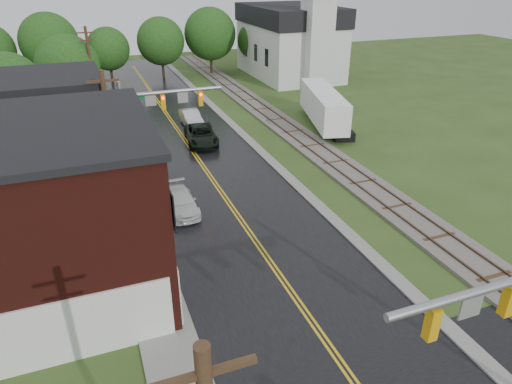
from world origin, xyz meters
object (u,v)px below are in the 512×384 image
sedan_silver (191,118)px  utility_pole_c (92,71)px  suv_dark (201,135)px  pickup_white (180,201)px  church (294,34)px  utility_pole_b (112,142)px  semi_trailer (324,106)px  tree_left_c (11,88)px  traffic_signal_far (153,110)px  tree_left_e (70,68)px

sedan_silver → utility_pole_c: bearing=142.5°
suv_dark → pickup_white: size_ratio=1.23×
church → utility_pole_c: bearing=-160.0°
church → pickup_white: bearing=-125.1°
sedan_silver → suv_dark: bearing=-94.1°
utility_pole_b → utility_pole_c: same height
utility_pole_c → semi_trailer: 23.39m
tree_left_c → semi_trailer: 28.37m
suv_dark → pickup_white: 12.43m
tree_left_c → suv_dark: tree_left_c is taller
suv_dark → sedan_silver: suv_dark is taller
church → pickup_white: size_ratio=4.43×
suv_dark → pickup_white: (-4.41, -11.62, -0.12)m
traffic_signal_far → suv_dark: (4.67, 5.40, -4.20)m
utility_pole_b → sedan_silver: utility_pole_b is taller
pickup_white → semi_trailer: 20.48m
tree_left_e → suv_dark: (10.05, -13.50, -4.04)m
church → tree_left_e: size_ratio=2.45×
tree_left_e → semi_trailer: tree_left_e is taller
church → utility_pole_c: size_ratio=2.22×
utility_pole_b → suv_dark: size_ratio=1.62×
sedan_silver → utility_pole_b: bearing=-118.4°
suv_dark → utility_pole_b: bearing=-121.2°
tree_left_e → church: bearing=15.2°
tree_left_c → suv_dark: (15.05, -7.50, -3.74)m
pickup_white → sedan_silver: bearing=74.5°
sedan_silver → traffic_signal_far: bearing=-115.5°
church → utility_pole_c: church is taller
utility_pole_b → tree_left_e: (-2.05, 23.90, 0.09)m
church → suv_dark: church is taller
tree_left_e → pickup_white: bearing=-77.3°
utility_pole_c → tree_left_c: size_ratio=1.18×
traffic_signal_far → suv_dark: size_ratio=1.32×
traffic_signal_far → suv_dark: bearing=49.1°
traffic_signal_far → semi_trailer: (16.93, 5.59, -2.83)m
church → utility_pole_c: 28.54m
traffic_signal_far → tree_left_c: size_ratio=0.96×
traffic_signal_far → utility_pole_b: size_ratio=0.82×
sedan_silver → semi_trailer: (11.90, -5.02, 1.39)m
utility_pole_c → tree_left_e: bearing=137.2°
traffic_signal_far → utility_pole_c: 17.33m
traffic_signal_far → pickup_white: 7.58m
utility_pole_b → tree_left_c: 19.24m
tree_left_c → semi_trailer: tree_left_c is taller
tree_left_e → pickup_white: (5.65, -25.13, -4.16)m
utility_pole_c → sedan_silver: (8.36, -6.39, -3.97)m
tree_left_e → sedan_silver: bearing=-38.5°
sedan_silver → pickup_white: size_ratio=1.01×
pickup_white → semi_trailer: bearing=35.7°
utility_pole_c → suv_dark: (8.01, -11.60, -3.95)m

